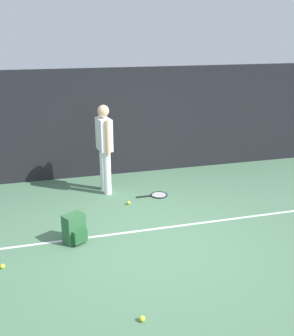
{
  "coord_description": "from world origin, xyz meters",
  "views": [
    {
      "loc": [
        -1.47,
        -5.05,
        2.99
      ],
      "look_at": [
        0.0,
        0.4,
        1.0
      ],
      "focal_mm": 42.14,
      "sensor_mm": 36.0,
      "label": 1
    }
  ],
  "objects_px": {
    "backpack": "(75,229)",
    "tennis_ball_near_player": "(2,266)",
    "tennis_ball_by_fence": "(129,203)",
    "tennis_ball_mid_court": "(142,319)",
    "tennis_player": "(104,144)",
    "tennis_racket": "(158,195)"
  },
  "relations": [
    {
      "from": "tennis_player",
      "to": "tennis_ball_near_player",
      "type": "relative_size",
      "value": 25.76
    },
    {
      "from": "tennis_ball_near_player",
      "to": "tennis_ball_mid_court",
      "type": "xyz_separation_m",
      "value": [
        1.54,
        -1.45,
        0.0
      ]
    },
    {
      "from": "tennis_player",
      "to": "tennis_ball_mid_court",
      "type": "bearing_deg",
      "value": 168.63
    },
    {
      "from": "tennis_ball_mid_court",
      "to": "tennis_ball_near_player",
      "type": "bearing_deg",
      "value": 136.64
    },
    {
      "from": "tennis_racket",
      "to": "tennis_ball_by_fence",
      "type": "relative_size",
      "value": 9.28
    },
    {
      "from": "backpack",
      "to": "tennis_ball_near_player",
      "type": "relative_size",
      "value": 6.67
    },
    {
      "from": "backpack",
      "to": "tennis_racket",
      "type": "bearing_deg",
      "value": 8.62
    },
    {
      "from": "tennis_ball_near_player",
      "to": "tennis_ball_by_fence",
      "type": "relative_size",
      "value": 1.0
    },
    {
      "from": "backpack",
      "to": "tennis_ball_near_player",
      "type": "bearing_deg",
      "value": 174.3
    },
    {
      "from": "tennis_ball_near_player",
      "to": "tennis_ball_mid_court",
      "type": "height_order",
      "value": "same"
    },
    {
      "from": "tennis_player",
      "to": "tennis_racket",
      "type": "bearing_deg",
      "value": -124.52
    },
    {
      "from": "tennis_ball_near_player",
      "to": "tennis_ball_mid_court",
      "type": "bearing_deg",
      "value": -43.36
    },
    {
      "from": "tennis_ball_by_fence",
      "to": "tennis_ball_mid_court",
      "type": "bearing_deg",
      "value": -99.79
    },
    {
      "from": "tennis_ball_by_fence",
      "to": "tennis_ball_mid_court",
      "type": "height_order",
      "value": "same"
    },
    {
      "from": "tennis_player",
      "to": "tennis_ball_mid_court",
      "type": "relative_size",
      "value": 25.76
    },
    {
      "from": "tennis_racket",
      "to": "tennis_ball_mid_court",
      "type": "distance_m",
      "value": 3.43
    },
    {
      "from": "tennis_player",
      "to": "backpack",
      "type": "relative_size",
      "value": 3.86
    },
    {
      "from": "tennis_player",
      "to": "tennis_ball_near_player",
      "type": "bearing_deg",
      "value": 134.02
    },
    {
      "from": "tennis_ball_by_fence",
      "to": "tennis_ball_mid_court",
      "type": "xyz_separation_m",
      "value": [
        -0.52,
        -2.99,
        0.0
      ]
    },
    {
      "from": "tennis_racket",
      "to": "backpack",
      "type": "bearing_deg",
      "value": -141.59
    },
    {
      "from": "backpack",
      "to": "tennis_ball_mid_court",
      "type": "xyz_separation_m",
      "value": [
        0.54,
        -1.9,
        -0.18
      ]
    },
    {
      "from": "tennis_ball_near_player",
      "to": "tennis_ball_by_fence",
      "type": "height_order",
      "value": "same"
    }
  ]
}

